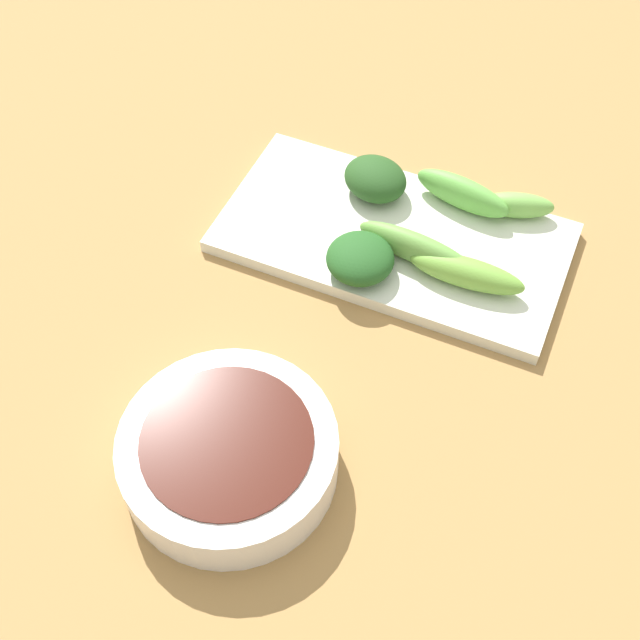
{
  "coord_description": "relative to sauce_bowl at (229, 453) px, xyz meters",
  "views": [
    {
      "loc": [
        -0.35,
        -0.12,
        0.53
      ],
      "look_at": [
        -0.02,
        0.02,
        0.05
      ],
      "focal_mm": 46.16,
      "sensor_mm": 36.0,
      "label": 1
    }
  ],
  "objects": [
    {
      "name": "broccoli_stalk_3",
      "position": [
        0.22,
        -0.05,
        0.01
      ],
      "size": [
        0.03,
        0.1,
        0.03
      ],
      "primitive_type": "ellipsoid",
      "rotation": [
        0.0,
        0.0,
        -0.1
      ],
      "color": "#6AA345",
      "rests_on": "serving_plate"
    },
    {
      "name": "broccoli_stalk_2",
      "position": [
        0.29,
        -0.07,
        0.01
      ],
      "size": [
        0.04,
        0.09,
        0.03
      ],
      "primitive_type": "ellipsoid",
      "rotation": [
        0.0,
        0.0,
        -0.17
      ],
      "color": "#67B448",
      "rests_on": "serving_plate"
    },
    {
      "name": "broccoli_leafy_1",
      "position": [
        0.28,
        0.0,
        0.01
      ],
      "size": [
        0.06,
        0.07,
        0.03
      ],
      "primitive_type": "ellipsoid",
      "rotation": [
        0.0,
        0.0,
        -0.31
      ],
      "color": "#264E1E",
      "rests_on": "serving_plate"
    },
    {
      "name": "broccoli_stalk_0",
      "position": [
        0.3,
        -0.11,
        0.0
      ],
      "size": [
        0.04,
        0.07,
        0.02
      ],
      "primitive_type": "ellipsoid",
      "rotation": [
        0.0,
        0.0,
        0.3
      ],
      "color": "#78B750",
      "rests_on": "serving_plate"
    },
    {
      "name": "broccoli_leafy_5",
      "position": [
        0.19,
        -0.02,
        0.0
      ],
      "size": [
        0.06,
        0.06,
        0.03
      ],
      "primitive_type": "ellipsoid",
      "rotation": [
        0.0,
        0.0,
        0.21
      ],
      "color": "#245721",
      "rests_on": "serving_plate"
    },
    {
      "name": "tabletop",
      "position": [
        0.14,
        -0.03,
        -0.03
      ],
      "size": [
        2.1,
        2.1,
        0.02
      ],
      "primitive_type": "cube",
      "color": "#A17844",
      "rests_on": "ground"
    },
    {
      "name": "broccoli_stalk_4",
      "position": [
        0.21,
        -0.1,
        0.0
      ],
      "size": [
        0.03,
        0.09,
        0.02
      ],
      "primitive_type": "ellipsoid",
      "rotation": [
        0.0,
        0.0,
        0.04
      ],
      "color": "#72AA3E",
      "rests_on": "serving_plate"
    },
    {
      "name": "serving_plate",
      "position": [
        0.24,
        -0.03,
        -0.01
      ],
      "size": [
        0.15,
        0.28,
        0.01
      ],
      "primitive_type": "cube",
      "color": "silver",
      "rests_on": "tabletop"
    },
    {
      "name": "sauce_bowl",
      "position": [
        0.0,
        0.0,
        0.0
      ],
      "size": [
        0.15,
        0.15,
        0.04
      ],
      "color": "white",
      "rests_on": "tabletop"
    }
  ]
}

